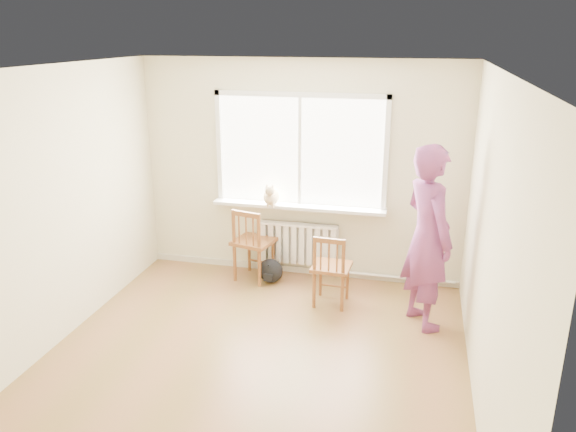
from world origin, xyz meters
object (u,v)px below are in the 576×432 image
Objects in this scene: chair_left at (252,245)px; cat at (271,195)px; backpack at (271,271)px; person at (428,238)px; chair_right at (331,270)px.

cat is (0.21, 0.17, 0.60)m from chair_left.
chair_left is at bearing 175.29° from backpack.
person is at bearing -18.35° from backpack.
chair_right is at bearing 170.28° from chair_left.
backpack is (-1.84, 0.61, -0.82)m from person.
backpack is at bearing -171.32° from chair_left.
chair_left reaches higher than chair_right.
chair_left is 0.48× the size of person.
cat is 1.48× the size of backpack.
backpack is (0.25, -0.02, -0.32)m from chair_left.
chair_left is 0.66m from cat.
chair_left reaches higher than backpack.
cat is (-1.87, 0.80, 0.10)m from person.
backpack is at bearing -86.85° from cat.
chair_right is 1.17m from person.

